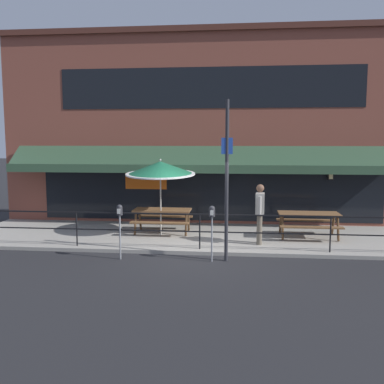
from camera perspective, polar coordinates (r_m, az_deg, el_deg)
name	(u,v)px	position (r m, az deg, el deg)	size (l,w,h in m)	color
ground_plane	(199,255)	(11.47, 0.90, -8.43)	(120.00, 120.00, 0.00)	#232326
patio_deck	(204,237)	(13.40, 1.65, -5.98)	(15.00, 4.00, 0.10)	#9E998E
restaurant_building	(209,129)	(15.29, 2.32, 8.41)	(15.00, 1.60, 6.93)	brown
patio_railing	(200,224)	(11.58, 1.04, -4.23)	(13.84, 0.04, 0.97)	black
picnic_table_left	(162,214)	(13.62, -3.97, -2.97)	(1.80, 1.42, 0.76)	brown
picnic_table_centre	(309,218)	(13.39, 15.29, -3.37)	(1.80, 1.42, 0.76)	brown
patio_umbrella_left	(160,168)	(13.18, -4.24, 3.15)	(2.14, 2.14, 2.38)	#B7B2A8
pedestrian_walking	(260,211)	(12.25, 9.03, -2.48)	(0.27, 0.62, 1.71)	#665B4C
parking_meter_near	(120,215)	(11.01, -9.63, -3.06)	(0.15, 0.16, 1.42)	gray
parking_meter_far	(212,217)	(10.64, 2.68, -3.31)	(0.15, 0.16, 1.42)	gray
street_sign_pole	(227,180)	(10.62, 4.66, 1.67)	(0.28, 0.09, 4.03)	#2D2D33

